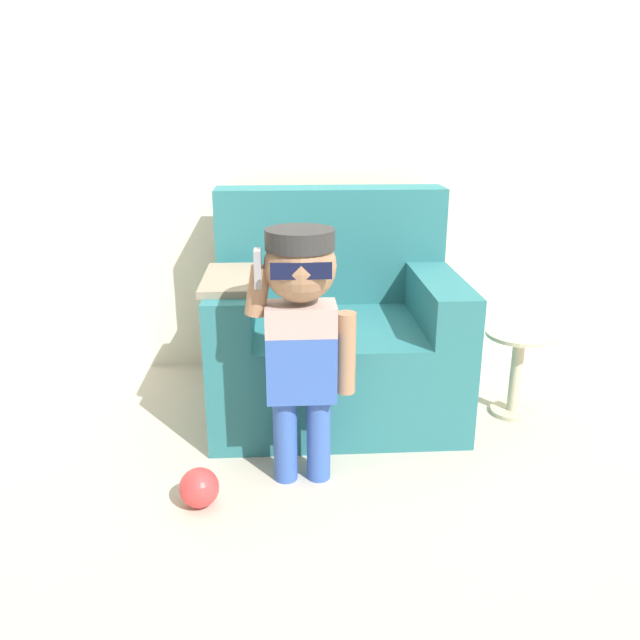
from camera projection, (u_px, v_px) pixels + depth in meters
The scene contains 6 objects.
ground_plane at pixel (305, 424), 2.82m from camera, with size 10.00×10.00×0.00m, color #BCB29E.
wall_back at pixel (298, 120), 3.12m from camera, with size 10.00×0.05×2.60m.
armchair at pixel (333, 332), 2.92m from camera, with size 1.12×0.87×1.00m.
person_child at pixel (301, 319), 2.20m from camera, with size 0.40×0.30×0.97m.
side_table at pixel (517, 365), 2.84m from camera, with size 0.31×0.31×0.40m.
toy_ball at pixel (199, 488), 2.22m from camera, with size 0.14×0.14×0.14m.
Camera 1 is at (-0.08, -2.51, 1.35)m, focal length 35.00 mm.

